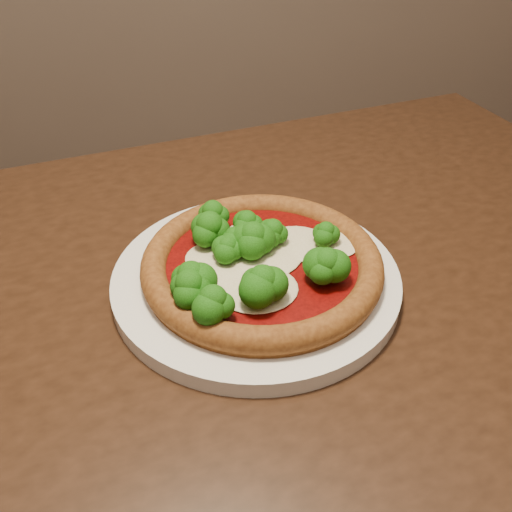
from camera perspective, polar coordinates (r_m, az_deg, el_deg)
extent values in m
cube|color=black|center=(0.58, -6.17, -8.79)|extent=(1.41, 1.07, 0.04)
cylinder|color=black|center=(1.30, 15.48, -2.19)|extent=(0.06, 0.06, 0.71)
cylinder|color=silver|center=(0.61, 0.00, -2.32)|extent=(0.31, 0.31, 0.02)
cylinder|color=brown|center=(0.60, 0.60, -1.22)|extent=(0.25, 0.25, 0.01)
torus|color=brown|center=(0.60, 0.60, -0.69)|extent=(0.25, 0.25, 0.03)
cylinder|color=#680704|center=(0.60, 0.60, -0.65)|extent=(0.20, 0.20, 0.00)
ellipsoid|color=beige|center=(0.63, 7.51, 1.30)|extent=(0.06, 0.06, 0.01)
ellipsoid|color=beige|center=(0.63, -0.95, 2.08)|extent=(0.06, 0.05, 0.00)
ellipsoid|color=beige|center=(0.60, -3.98, -0.10)|extent=(0.07, 0.06, 0.01)
ellipsoid|color=beige|center=(0.58, -4.61, -2.05)|extent=(0.07, 0.07, 0.01)
ellipsoid|color=beige|center=(0.62, 3.91, 1.27)|extent=(0.07, 0.07, 0.01)
ellipsoid|color=beige|center=(0.60, 0.28, 0.09)|extent=(0.09, 0.08, 0.01)
ellipsoid|color=beige|center=(0.56, 0.12, -3.29)|extent=(0.08, 0.07, 0.01)
ellipsoid|color=#237713|center=(0.58, -2.85, 0.87)|extent=(0.04, 0.04, 0.03)
ellipsoid|color=#237713|center=(0.60, -2.15, 1.80)|extent=(0.04, 0.04, 0.03)
ellipsoid|color=#237713|center=(0.64, -4.33, 4.35)|extent=(0.04, 0.04, 0.04)
ellipsoid|color=#237713|center=(0.61, 7.00, 2.39)|extent=(0.03, 0.03, 0.03)
ellipsoid|color=#237713|center=(0.61, 1.69, 2.53)|extent=(0.04, 0.04, 0.03)
ellipsoid|color=#237713|center=(0.59, -0.29, 1.89)|extent=(0.05, 0.05, 0.04)
ellipsoid|color=#237713|center=(0.53, 0.68, -2.62)|extent=(0.05, 0.05, 0.04)
ellipsoid|color=#237713|center=(0.61, -4.66, 2.94)|extent=(0.05, 0.05, 0.04)
ellipsoid|color=#237713|center=(0.62, -0.90, 3.41)|extent=(0.04, 0.04, 0.03)
ellipsoid|color=#237713|center=(0.56, 7.10, -0.74)|extent=(0.05, 0.05, 0.04)
ellipsoid|color=#237713|center=(0.51, -4.30, -4.49)|extent=(0.05, 0.05, 0.04)
ellipsoid|color=#237713|center=(0.53, -6.67, -2.96)|extent=(0.05, 0.05, 0.04)
ellipsoid|color=#237713|center=(0.54, -6.48, -2.13)|extent=(0.05, 0.05, 0.04)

